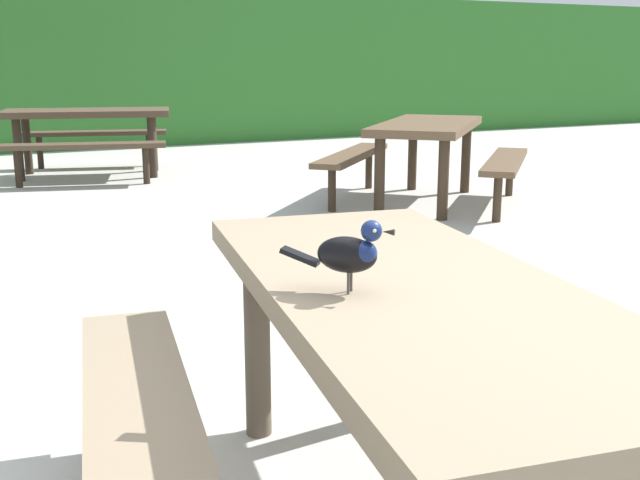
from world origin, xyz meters
The scene contains 5 objects.
hedge_wall centered at (0.00, 10.52, 1.14)m, with size 28.00×1.40×2.28m, color #2D6B28.
picnic_table_foreground centered at (-0.15, -0.02, 0.56)m, with size 1.93×1.95×0.74m.
bird_grackle centered at (-0.34, -0.05, 0.84)m, with size 0.23×0.21×0.18m.
picnic_table_mid_left centered at (0.23, 7.25, 0.56)m, with size 2.09×2.07×0.74m.
picnic_table_far_centre centered at (2.70, 4.18, 0.56)m, with size 2.40×2.40×0.74m.
Camera 1 is at (-1.19, -1.63, 1.30)m, focal length 43.06 mm.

